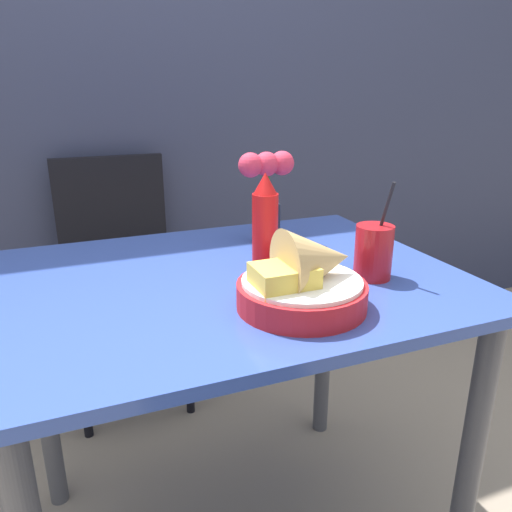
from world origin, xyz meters
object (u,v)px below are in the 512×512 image
object	(u,v)px
chair_far_window	(118,260)
food_basket	(307,279)
drink_cup	(373,253)
flower_vase	(266,191)
ketchup_bottle	(265,224)

from	to	relation	value
chair_far_window	food_basket	distance (m)	1.12
drink_cup	flower_vase	world-z (taller)	flower_vase
food_basket	flower_vase	bearing A→B (deg)	77.44
drink_cup	ketchup_bottle	bearing A→B (deg)	146.67
ketchup_bottle	drink_cup	world-z (taller)	ketchup_bottle
ketchup_bottle	drink_cup	xyz separation A→B (m)	(0.19, -0.13, -0.05)
ketchup_bottle	flower_vase	xyz separation A→B (m)	(0.08, 0.19, 0.03)
chair_far_window	drink_cup	size ratio (longest dim) A/B	4.24
food_basket	ketchup_bottle	world-z (taller)	ketchup_bottle
chair_far_window	flower_vase	distance (m)	0.82
chair_far_window	drink_cup	world-z (taller)	drink_cup
flower_vase	drink_cup	bearing A→B (deg)	-70.80
ketchup_bottle	flower_vase	bearing A→B (deg)	66.26
chair_far_window	ketchup_bottle	distance (m)	0.94
food_basket	flower_vase	distance (m)	0.42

